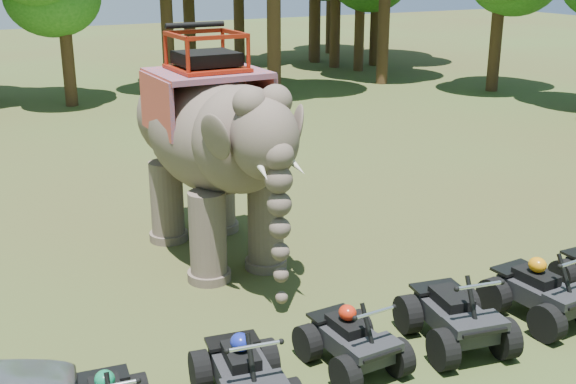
# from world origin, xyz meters

# --- Properties ---
(ground) EXTENTS (110.00, 110.00, 0.00)m
(ground) POSITION_xyz_m (0.00, 0.00, 0.00)
(ground) COLOR #47381E
(ground) RESTS_ON ground
(elephant) EXTENTS (2.49, 5.51, 4.60)m
(elephant) POSITION_xyz_m (-0.54, 3.44, 2.30)
(elephant) COLOR #4D3F38
(elephant) RESTS_ON ground
(atv_1) EXTENTS (1.46, 1.84, 1.24)m
(atv_1) POSITION_xyz_m (-2.17, -1.69, 0.62)
(atv_1) COLOR black
(atv_1) RESTS_ON ground
(atv_2) EXTENTS (1.23, 1.64, 1.18)m
(atv_2) POSITION_xyz_m (-0.35, -1.55, 0.59)
(atv_2) COLOR black
(atv_2) RESTS_ON ground
(atv_3) EXTENTS (1.58, 1.98, 1.32)m
(atv_3) POSITION_xyz_m (1.44, -1.73, 0.66)
(atv_3) COLOR black
(atv_3) RESTS_ON ground
(atv_4) EXTENTS (1.38, 1.83, 1.30)m
(atv_4) POSITION_xyz_m (3.30, -1.73, 0.65)
(atv_4) COLOR black
(atv_4) RESTS_ON ground
(tree_0) EXTENTS (4.58, 4.58, 6.55)m
(tree_0) POSITION_xyz_m (0.00, 20.41, 3.27)
(tree_0) COLOR #195114
(tree_0) RESTS_ON ground
(tree_4) EXTENTS (5.31, 5.31, 7.58)m
(tree_4) POSITION_xyz_m (17.62, 15.12, 3.79)
(tree_4) COLOR #195114
(tree_4) RESTS_ON ground
(tree_31) EXTENTS (5.05, 5.05, 7.22)m
(tree_31) POSITION_xyz_m (15.46, 22.91, 3.61)
(tree_31) COLOR #195114
(tree_31) RESTS_ON ground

